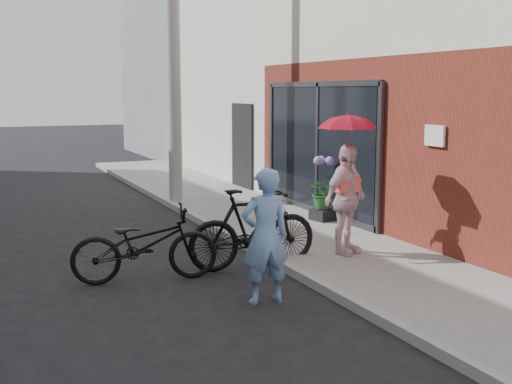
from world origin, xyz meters
TOP-DOWN VIEW (x-y plane):
  - ground at (0.00, 0.00)m, footprint 80.00×80.00m
  - sidewalk at (2.10, 2.00)m, footprint 2.20×24.00m
  - curb at (0.94, 2.00)m, footprint 0.12×24.00m
  - plaster_building at (7.20, 9.00)m, footprint 8.00×6.00m
  - east_building_far at (7.20, 16.00)m, footprint 8.00×8.00m
  - utility_pole at (1.10, 6.00)m, footprint 0.28×0.28m
  - officer at (0.12, -0.56)m, footprint 0.61×0.43m
  - bike_left at (-0.93, 0.86)m, footprint 1.96×0.96m
  - bike_right at (0.60, 0.85)m, footprint 1.90×0.59m
  - kimono_woman at (1.95, 0.61)m, footprint 1.01×0.74m
  - parasol at (1.95, 0.61)m, footprint 0.80×0.80m
  - planter at (2.90, 2.85)m, footprint 0.46×0.46m
  - potted_plant at (2.90, 2.85)m, footprint 0.57×0.49m

SIDE VIEW (x-z plane):
  - ground at x=0.00m, z-range 0.00..0.00m
  - sidewalk at x=2.10m, z-range 0.00..0.12m
  - curb at x=0.94m, z-range 0.00..0.12m
  - planter at x=2.90m, z-range 0.12..0.32m
  - bike_left at x=-0.93m, z-range 0.00..0.99m
  - bike_right at x=0.60m, z-range 0.00..1.13m
  - potted_plant at x=2.90m, z-range 0.32..0.95m
  - officer at x=0.12m, z-range 0.00..1.59m
  - kimono_woman at x=1.95m, z-range 0.12..1.71m
  - parasol at x=1.95m, z-range 1.71..2.41m
  - plaster_building at x=7.20m, z-range 0.00..7.00m
  - east_building_far at x=7.20m, z-range 0.00..7.00m
  - utility_pole at x=1.10m, z-range 0.00..7.00m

